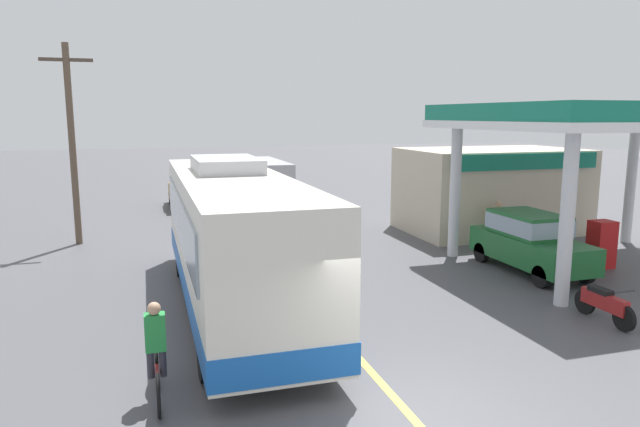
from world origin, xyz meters
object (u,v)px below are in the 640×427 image
car_at_pump (530,239)px  motorcycle_parked_forecourt (604,304)px  minibus_opposing_lane (263,179)px  cyclist_on_shoulder (156,356)px  pedestrian_by_shop (498,221)px  pedestrian_near_pump (543,246)px  car_trailing_behind_bus (186,188)px  coach_bus_main (234,240)px

car_at_pump → motorcycle_parked_forecourt: 4.45m
minibus_opposing_lane → cyclist_on_shoulder: bearing=-106.3°
minibus_opposing_lane → pedestrian_by_shop: size_ratio=3.69×
car_at_pump → cyclist_on_shoulder: bearing=-155.5°
minibus_opposing_lane → pedestrian_near_pump: size_ratio=3.69×
car_at_pump → motorcycle_parked_forecourt: car_at_pump is taller
motorcycle_parked_forecourt → car_trailing_behind_bus: 21.82m
pedestrian_by_shop → pedestrian_near_pump: bearing=-106.0°
car_at_pump → pedestrian_near_pump: size_ratio=2.53×
car_at_pump → minibus_opposing_lane: size_ratio=0.69×
coach_bus_main → pedestrian_near_pump: (9.14, 0.01, -0.79)m
minibus_opposing_lane → pedestrian_near_pump: bearing=-70.9°
coach_bus_main → motorcycle_parked_forecourt: (8.05, -3.60, -1.28)m
minibus_opposing_lane → motorcycle_parked_forecourt: bearing=-77.4°
cyclist_on_shoulder → pedestrian_by_shop: (12.26, 8.39, 0.15)m
minibus_opposing_lane → pedestrian_near_pump: (5.33, -15.38, -0.54)m
coach_bus_main → car_trailing_behind_bus: 16.69m
cyclist_on_shoulder → motorcycle_parked_forecourt: cyclist_on_shoulder is taller
pedestrian_near_pump → car_trailing_behind_bus: (-9.14, 16.66, 0.08)m
cyclist_on_shoulder → pedestrian_near_pump: cyclist_on_shoulder is taller
pedestrian_near_pump → cyclist_on_shoulder: bearing=-158.3°
coach_bus_main → minibus_opposing_lane: 15.85m
pedestrian_near_pump → pedestrian_by_shop: same height
motorcycle_parked_forecourt → minibus_opposing_lane: bearing=102.6°
coach_bus_main → car_at_pump: bearing=4.1°
car_at_pump → cyclist_on_shoulder: size_ratio=2.31×
cyclist_on_shoulder → pedestrian_near_pump: size_ratio=1.10×
coach_bus_main → pedestrian_by_shop: size_ratio=6.65×
car_trailing_behind_bus → pedestrian_near_pump: bearing=-61.3°
coach_bus_main → car_trailing_behind_bus: coach_bus_main is taller
cyclist_on_shoulder → pedestrian_by_shop: cyclist_on_shoulder is taller
coach_bus_main → motorcycle_parked_forecourt: coach_bus_main is taller
coach_bus_main → pedestrian_by_shop: bearing=21.2°
minibus_opposing_lane → pedestrian_near_pump: 16.28m
car_trailing_behind_bus → minibus_opposing_lane: bearing=-18.7°
cyclist_on_shoulder → motorcycle_parked_forecourt: size_ratio=1.01×
coach_bus_main → pedestrian_by_shop: (10.28, 3.98, -0.79)m
coach_bus_main → cyclist_on_shoulder: coach_bus_main is taller
coach_bus_main → car_at_pump: size_ratio=2.63×
car_at_pump → car_trailing_behind_bus: 18.45m
pedestrian_near_pump → coach_bus_main: bearing=-179.9°
cyclist_on_shoulder → car_trailing_behind_bus: (1.98, 21.09, 0.23)m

